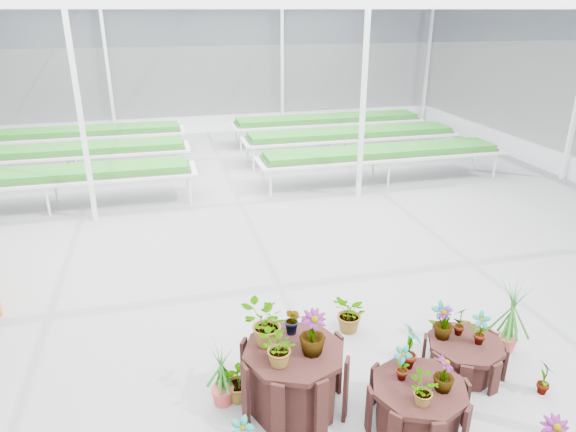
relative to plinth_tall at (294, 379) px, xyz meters
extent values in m
plane|color=gray|center=(0.30, 2.45, -0.40)|extent=(24.00, 24.00, 0.00)
cylinder|color=black|center=(0.00, 0.00, 0.00)|extent=(1.42, 1.42, 0.79)
cylinder|color=black|center=(1.20, -0.60, -0.12)|extent=(1.18, 1.18, 0.55)
cylinder|color=black|center=(2.20, 0.10, -0.18)|extent=(1.16, 1.16, 0.43)
imported|color=#21691D|center=(-0.27, 0.15, 0.66)|extent=(0.62, 0.60, 0.53)
imported|color=#21691D|center=(0.17, -0.10, 0.65)|extent=(0.34, 0.34, 0.50)
imported|color=#21691D|center=(0.06, 0.28, 0.58)|extent=(0.24, 0.25, 0.36)
imported|color=#21691D|center=(-0.22, -0.22, 0.60)|extent=(0.49, 0.49, 0.42)
imported|color=#21691D|center=(1.05, -0.45, 0.36)|extent=(0.23, 0.25, 0.40)
imported|color=#21691D|center=(1.40, -0.71, 0.35)|extent=(0.29, 0.29, 0.39)
imported|color=#21691D|center=(1.21, -0.30, 0.44)|extent=(0.28, 0.35, 0.57)
imported|color=#21691D|center=(1.08, -0.84, 0.32)|extent=(0.37, 0.38, 0.32)
imported|color=#21691D|center=(1.97, 0.27, 0.24)|extent=(0.29, 0.29, 0.42)
imported|color=#21691D|center=(2.32, 0.04, 0.25)|extent=(0.27, 0.23, 0.44)
imported|color=#21691D|center=(2.20, 0.28, 0.24)|extent=(0.25, 0.19, 0.42)
imported|color=#21691D|center=(-0.56, 0.29, -0.14)|extent=(0.61, 0.59, 0.52)
imported|color=#21691D|center=(2.90, -0.49, -0.17)|extent=(0.19, 0.26, 0.46)
imported|color=#21691D|center=(2.26, 0.79, -0.12)|extent=(0.30, 0.21, 0.56)
imported|color=#21691D|center=(1.14, 1.25, -0.12)|extent=(0.46, 0.53, 0.56)
imported|color=#21691D|center=(-0.21, 0.58, -0.10)|extent=(0.37, 0.32, 0.60)
camera|label=1|loc=(-1.18, -4.43, 3.80)|focal=32.00mm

